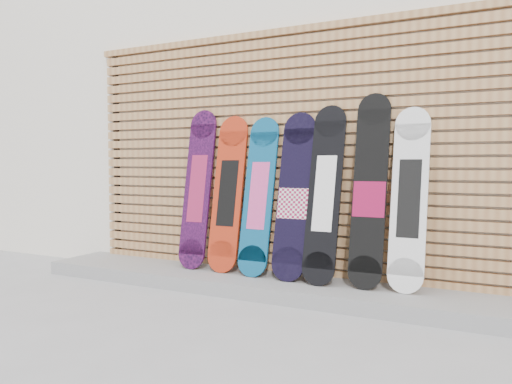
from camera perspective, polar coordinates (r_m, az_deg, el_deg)
ground at (r=3.69m, az=-0.12°, el=-14.06°), size 80.00×80.00×0.00m
building at (r=6.77m, az=17.54°, el=9.06°), size 12.00×5.00×3.60m
concrete_step at (r=4.33m, az=2.22°, el=-10.63°), size 4.60×0.70×0.12m
slat_wall at (r=4.47m, az=3.80°, el=4.66°), size 4.26×0.08×2.29m
snowboard_0 at (r=4.73m, az=-6.68°, el=0.40°), size 0.28×0.29×1.49m
snowboard_1 at (r=4.55m, az=-3.22°, el=-0.13°), size 0.29×0.30×1.42m
snowboard_2 at (r=4.39m, az=0.31°, el=-0.41°), size 0.28×0.33×1.40m
snowboard_3 at (r=4.24m, az=4.37°, el=-0.50°), size 0.29×0.34×1.43m
snowboard_4 at (r=4.13m, az=7.85°, el=-0.16°), size 0.28×0.37×1.47m
snowboard_5 at (r=4.05m, az=12.87°, el=0.11°), size 0.27×0.32×1.55m
snowboard_6 at (r=4.00m, az=17.11°, el=-0.71°), size 0.27×0.30×1.43m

